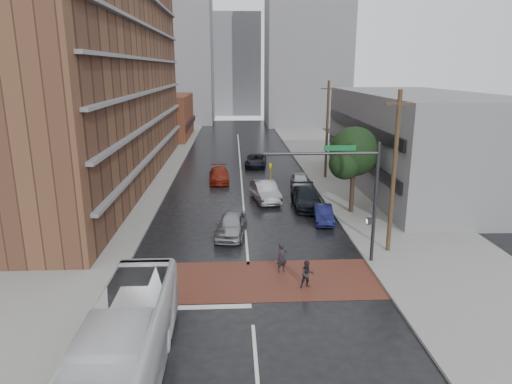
{
  "coord_description": "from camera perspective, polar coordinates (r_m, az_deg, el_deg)",
  "views": [
    {
      "loc": [
        -0.77,
        -22.17,
        11.14
      ],
      "look_at": [
        0.63,
        5.96,
        3.5
      ],
      "focal_mm": 32.0,
      "sensor_mm": 36.0,
      "label": 1
    }
  ],
  "objects": [
    {
      "name": "sidewalk_east",
      "position": [
        49.98,
        11.45,
        2.07
      ],
      "size": [
        9.0,
        90.0,
        0.15
      ],
      "primitive_type": "cube",
      "color": "gray",
      "rests_on": "ground"
    },
    {
      "name": "utility_pole_far",
      "position": [
        47.53,
        8.88,
        7.74
      ],
      "size": [
        1.6,
        0.26,
        10.0
      ],
      "color": "#473321",
      "rests_on": "ground"
    },
    {
      "name": "car_travel_c",
      "position": [
        46.46,
        -4.64,
        2.15
      ],
      "size": [
        2.18,
        4.96,
        1.42
      ],
      "primitive_type": "imported",
      "rotation": [
        0.0,
        0.0,
        0.04
      ],
      "color": "maroon",
      "rests_on": "ground"
    },
    {
      "name": "transit_bus",
      "position": [
        17.66,
        -16.24,
        -18.49
      ],
      "size": [
        2.56,
        10.95,
        3.05
      ],
      "primitive_type": "imported",
      "rotation": [
        0.0,
        0.0,
        -0.0
      ],
      "color": "silver",
      "rests_on": "ground"
    },
    {
      "name": "car_parked_mid",
      "position": [
        37.97,
        6.31,
        -0.74
      ],
      "size": [
        2.3,
        5.48,
        1.58
      ],
      "primitive_type": "imported",
      "rotation": [
        0.0,
        0.0,
        -0.01
      ],
      "color": "black",
      "rests_on": "ground"
    },
    {
      "name": "building_east",
      "position": [
        46.05,
        19.33,
        6.03
      ],
      "size": [
        11.0,
        26.0,
        9.0
      ],
      "primitive_type": "cube",
      "color": "slate",
      "rests_on": "ground"
    },
    {
      "name": "ground",
      "position": [
        24.82,
        -0.79,
        -11.49
      ],
      "size": [
        160.0,
        160.0,
        0.0
      ],
      "primitive_type": "plane",
      "color": "black",
      "rests_on": "ground"
    },
    {
      "name": "distant_tower_west",
      "position": [
        101.16,
        -10.87,
        17.67
      ],
      "size": [
        18.0,
        16.0,
        32.0
      ],
      "primitive_type": "cube",
      "color": "slate",
      "rests_on": "ground"
    },
    {
      "name": "crosswalk",
      "position": [
        25.26,
        -0.83,
        -10.96
      ],
      "size": [
        14.0,
        5.0,
        0.02
      ],
      "primitive_type": "cube",
      "color": "brown",
      "rests_on": "ground"
    },
    {
      "name": "car_travel_b",
      "position": [
        39.52,
        1.17,
        0.08
      ],
      "size": [
        2.62,
        5.4,
        1.71
      ],
      "primitive_type": "imported",
      "rotation": [
        0.0,
        0.0,
        0.16
      ],
      "color": "#AFB0B7",
      "rests_on": "ground"
    },
    {
      "name": "pedestrian_a",
      "position": [
        25.89,
        3.26,
        -8.21
      ],
      "size": [
        0.74,
        0.61,
        1.75
      ],
      "primitive_type": "imported",
      "rotation": [
        0.0,
        0.0,
        0.36
      ],
      "color": "black",
      "rests_on": "ground"
    },
    {
      "name": "signal_mast",
      "position": [
        26.33,
        11.8,
        0.76
      ],
      "size": [
        6.5,
        0.3,
        7.2
      ],
      "color": "#2D2D33",
      "rests_on": "ground"
    },
    {
      "name": "distant_tower_east",
      "position": [
        95.57,
        6.42,
        19.2
      ],
      "size": [
        16.0,
        14.0,
        36.0
      ],
      "primitive_type": "cube",
      "color": "slate",
      "rests_on": "ground"
    },
    {
      "name": "pedestrian_b",
      "position": [
        24.33,
        6.43,
        -10.19
      ],
      "size": [
        0.83,
        0.7,
        1.51
      ],
      "primitive_type": "imported",
      "rotation": [
        0.0,
        0.0,
        0.19
      ],
      "color": "black",
      "rests_on": "ground"
    },
    {
      "name": "car_travel_a",
      "position": [
        31.38,
        -3.1,
        -4.1
      ],
      "size": [
        2.5,
        4.88,
        1.59
      ],
      "primitive_type": "imported",
      "rotation": [
        0.0,
        0.0,
        -0.14
      ],
      "color": "#989CA0",
      "rests_on": "ground"
    },
    {
      "name": "apartment_block",
      "position": [
        48.11,
        -19.77,
        17.74
      ],
      "size": [
        10.0,
        44.0,
        28.0
      ],
      "primitive_type": "cube",
      "color": "brown",
      "rests_on": "ground"
    },
    {
      "name": "car_parked_near",
      "position": [
        34.49,
        8.39,
        -2.75
      ],
      "size": [
        1.65,
        3.89,
        1.25
      ],
      "primitive_type": "imported",
      "rotation": [
        0.0,
        0.0,
        -0.09
      ],
      "color": "#121541",
      "rests_on": "ground"
    },
    {
      "name": "storefront_west",
      "position": [
        77.37,
        -11.32,
        9.21
      ],
      "size": [
        8.0,
        16.0,
        7.0
      ],
      "primitive_type": "cube",
      "color": "brown",
      "rests_on": "ground"
    },
    {
      "name": "distant_tower_center",
      "position": [
        117.18,
        -2.56,
        15.58
      ],
      "size": [
        12.0,
        10.0,
        24.0
      ],
      "primitive_type": "cube",
      "color": "slate",
      "rests_on": "ground"
    },
    {
      "name": "suv_travel",
      "position": [
        53.68,
        -0.04,
        3.96
      ],
      "size": [
        2.85,
        5.28,
        1.41
      ],
      "primitive_type": "imported",
      "rotation": [
        0.0,
        0.0,
        -0.1
      ],
      "color": "black",
      "rests_on": "ground"
    },
    {
      "name": "utility_pole_near",
      "position": [
        28.5,
        16.86,
        2.36
      ],
      "size": [
        1.6,
        0.26,
        10.0
      ],
      "color": "#473321",
      "rests_on": "ground"
    },
    {
      "name": "street_tree",
      "position": [
        36.02,
        12.19,
        4.58
      ],
      "size": [
        4.2,
        4.1,
        6.9
      ],
      "color": "#332319",
      "rests_on": "ground"
    },
    {
      "name": "sidewalk_west",
      "position": [
        49.62,
        -15.26,
        1.75
      ],
      "size": [
        9.0,
        90.0,
        0.15
      ],
      "primitive_type": "cube",
      "color": "gray",
      "rests_on": "ground"
    },
    {
      "name": "car_parked_far",
      "position": [
        43.86,
        5.53,
        1.39
      ],
      "size": [
        2.06,
        4.47,
        1.49
      ],
      "primitive_type": "imported",
      "rotation": [
        0.0,
        0.0,
        -0.07
      ],
      "color": "#B1B5B9",
      "rests_on": "ground"
    }
  ]
}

